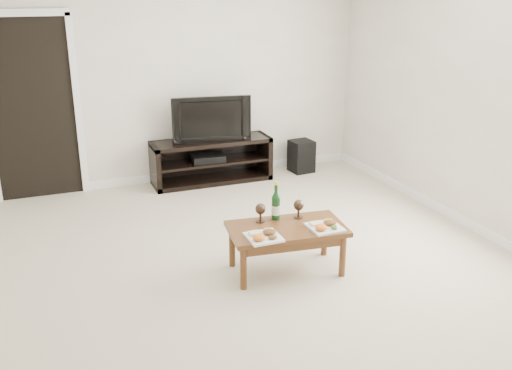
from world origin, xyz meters
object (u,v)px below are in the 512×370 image
object	(u,v)px
television	(210,118)
subwoofer	(301,156)
coffee_table	(286,249)
media_console	(212,161)

from	to	relation	value
television	subwoofer	world-z (taller)	television
subwoofer	coffee_table	bearing A→B (deg)	-123.46
media_console	coffee_table	xyz separation A→B (m)	(-0.11, -2.53, -0.07)
media_console	subwoofer	bearing A→B (deg)	-1.67
media_console	television	size ratio (longest dim) A/B	1.55
television	subwoofer	size ratio (longest dim) A/B	2.28
media_console	coffee_table	size ratio (longest dim) A/B	1.51
media_console	television	world-z (taller)	television
subwoofer	coffee_table	distance (m)	2.84
coffee_table	subwoofer	bearing A→B (deg)	61.70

